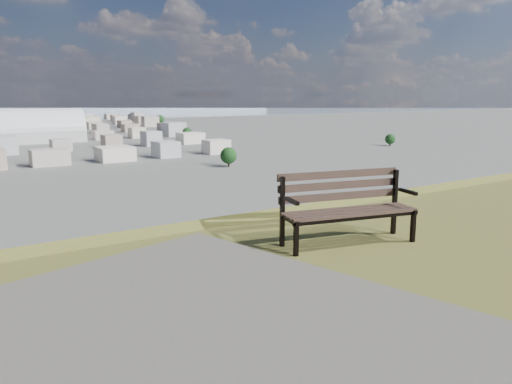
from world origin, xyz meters
TOP-DOWN VIEW (x-y plane):
  - park_bench at (0.70, 2.58)m, footprint 1.68×0.86m
  - gravel_patch at (-1.67, 1.13)m, footprint 4.06×5.01m
  - arena at (43.17, 304.20)m, footprint 60.28×27.81m

SIDE VIEW (x-z plane):
  - arena at x=43.17m, z-range -6.60..18.37m
  - gravel_patch at x=-1.67m, z-range 25.00..25.08m
  - park_bench at x=0.70m, z-range 25.05..25.89m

